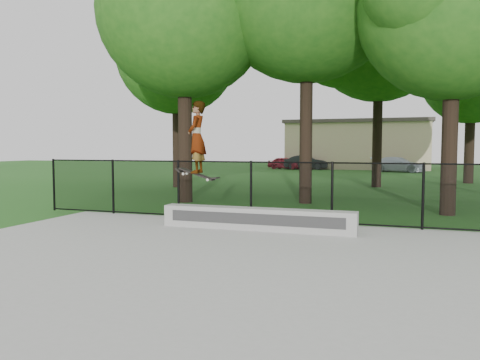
% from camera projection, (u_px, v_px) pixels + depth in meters
% --- Properties ---
extents(ground, '(100.00, 100.00, 0.00)m').
position_uv_depth(ground, '(264.00, 309.00, 5.48)').
color(ground, '#205818').
rests_on(ground, ground).
extents(concrete_slab, '(14.00, 12.00, 0.06)m').
position_uv_depth(concrete_slab, '(264.00, 306.00, 5.48)').
color(concrete_slab, '#9E9D99').
rests_on(concrete_slab, ground).
extents(grind_ledge, '(4.38, 0.40, 0.49)m').
position_uv_depth(grind_ledge, '(257.00, 219.00, 10.38)').
color(grind_ledge, '#9A9A95').
rests_on(grind_ledge, concrete_slab).
extents(car_a, '(3.28, 1.99, 1.05)m').
position_uv_depth(car_a, '(285.00, 163.00, 40.73)').
color(car_a, maroon).
rests_on(car_a, ground).
extents(car_b, '(3.42, 1.50, 1.22)m').
position_uv_depth(car_b, '(306.00, 162.00, 40.05)').
color(car_b, black).
rests_on(car_b, ground).
extents(car_c, '(3.99, 2.71, 1.16)m').
position_uv_depth(car_c, '(398.00, 165.00, 35.80)').
color(car_c, '#ACB8C3').
rests_on(car_c, ground).
extents(skater_airborne, '(0.81, 0.64, 1.83)m').
position_uv_depth(skater_airborne, '(197.00, 139.00, 10.55)').
color(skater_airborne, black).
rests_on(skater_airborne, ground).
extents(chainlink_fence, '(16.06, 0.06, 1.50)m').
position_uv_depth(chainlink_fence, '(332.00, 193.00, 11.00)').
color(chainlink_fence, black).
rests_on(chainlink_fence, concrete_slab).
extents(tree_row, '(20.50, 18.19, 10.69)m').
position_uv_depth(tree_row, '(355.00, 21.00, 17.87)').
color(tree_row, black).
rests_on(tree_row, ground).
extents(distant_building, '(12.40, 6.40, 4.30)m').
position_uv_depth(distant_building, '(358.00, 144.00, 41.88)').
color(distant_building, tan).
rests_on(distant_building, ground).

